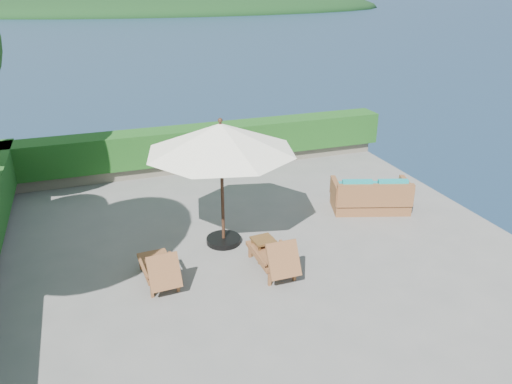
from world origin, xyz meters
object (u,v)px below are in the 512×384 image
object	(u,v)px
lounge_right	(274,256)
wicker_loveseat	(371,197)
patio_umbrella	(221,139)
side_table	(263,242)
lounge_left	(159,268)

from	to	relation	value
lounge_right	wicker_loveseat	xyz separation A→B (m)	(3.42, 1.93, -0.00)
patio_umbrella	side_table	bearing A→B (deg)	-57.34
patio_umbrella	wicker_loveseat	world-z (taller)	patio_umbrella
lounge_left	side_table	distance (m)	2.26
lounge_right	wicker_loveseat	size ratio (longest dim) A/B	0.72
wicker_loveseat	patio_umbrella	bearing A→B (deg)	-156.38
patio_umbrella	wicker_loveseat	distance (m)	4.59
lounge_left	wicker_loveseat	world-z (taller)	wicker_loveseat
lounge_right	side_table	size ratio (longest dim) A/B	3.20
patio_umbrella	side_table	world-z (taller)	patio_umbrella
lounge_left	lounge_right	distance (m)	2.30
lounge_left	wicker_loveseat	distance (m)	5.91
lounge_right	side_table	bearing A→B (deg)	91.51
lounge_left	wicker_loveseat	xyz separation A→B (m)	(5.69, 1.59, 0.02)
side_table	wicker_loveseat	distance (m)	3.71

